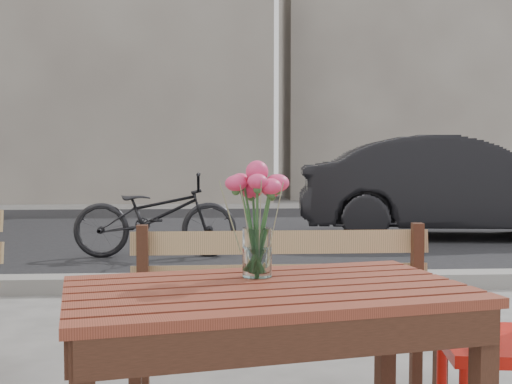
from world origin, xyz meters
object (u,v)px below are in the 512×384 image
(main_table, at_px, (268,326))
(bicycle, at_px, (155,215))
(main_vase, at_px, (257,205))
(parked_car, at_px, (453,187))

(main_table, xyz_separation_m, bicycle, (-0.76, 4.89, -0.12))
(main_vase, xyz_separation_m, bicycle, (-0.74, 4.75, -0.44))
(main_table, relative_size, main_vase, 3.48)
(parked_car, distance_m, bicycle, 3.95)
(main_table, distance_m, parked_car, 6.97)
(main_table, bearing_deg, main_vase, 86.44)
(bicycle, bearing_deg, main_table, -171.60)
(main_table, relative_size, bicycle, 0.72)
(main_vase, relative_size, bicycle, 0.21)
(parked_car, xyz_separation_m, bicycle, (-3.67, -1.44, -0.21))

